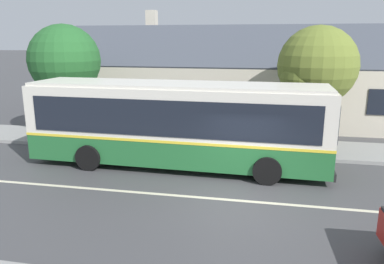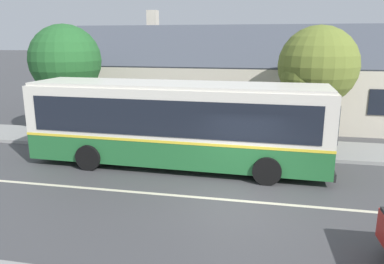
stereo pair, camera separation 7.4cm
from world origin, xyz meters
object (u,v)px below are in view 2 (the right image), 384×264
at_px(transit_bus, 177,122).
at_px(bench_by_building, 86,130).
at_px(street_tree_primary, 316,68).
at_px(street_tree_secondary, 65,61).

xyz_separation_m(transit_bus, bench_by_building, (-5.26, 2.60, -1.19)).
relative_size(transit_bus, street_tree_primary, 2.10).
bearing_deg(bench_by_building, street_tree_primary, 6.73).
distance_m(transit_bus, street_tree_secondary, 7.85).
bearing_deg(street_tree_primary, transit_bus, -144.74).
distance_m(transit_bus, street_tree_primary, 6.97).
xyz_separation_m(transit_bus, street_tree_primary, (5.47, 3.87, 1.91)).
bearing_deg(transit_bus, street_tree_secondary, 151.42).
bearing_deg(street_tree_secondary, street_tree_primary, 1.18).
height_order(transit_bus, street_tree_primary, street_tree_primary).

